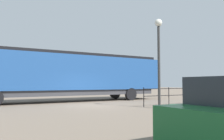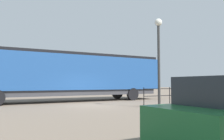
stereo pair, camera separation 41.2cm
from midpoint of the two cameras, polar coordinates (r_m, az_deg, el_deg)
name	(u,v)px [view 2 (the right image)]	position (r m, az deg, el deg)	size (l,w,h in m)	color
ground_plane	(96,105)	(16.31, -3.29, -8.66)	(120.00, 120.00, 0.00)	#756656
locomotive	(75,74)	(19.94, -8.47, -1.09)	(3.04, 17.21, 4.06)	navy
lamp_post	(159,47)	(14.58, 12.22, 5.57)	(0.47, 0.47, 5.52)	#2D2D2D
platform_fence	(202,93)	(18.86, 21.99, -5.20)	(0.05, 11.02, 1.26)	black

